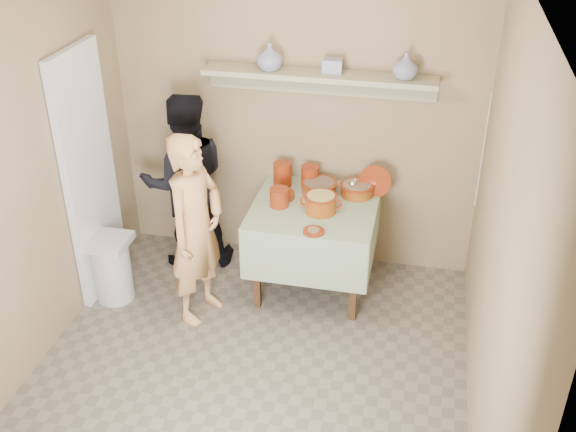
% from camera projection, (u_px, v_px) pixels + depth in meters
% --- Properties ---
extents(ground, '(3.50, 3.50, 0.00)m').
position_uv_depth(ground, '(244.00, 387.00, 4.62)').
color(ground, '#6D6456').
rests_on(ground, ground).
extents(tile_panel, '(0.06, 0.70, 2.00)m').
position_uv_depth(tile_panel, '(90.00, 176.00, 5.19)').
color(tile_panel, silver).
rests_on(tile_panel, ground).
extents(plate_stack_a, '(0.15, 0.15, 0.20)m').
position_uv_depth(plate_stack_a, '(282.00, 174.00, 5.53)').
color(plate_stack_a, maroon).
rests_on(plate_stack_a, serving_table).
extents(plate_stack_b, '(0.15, 0.15, 0.18)m').
position_uv_depth(plate_stack_b, '(310.00, 176.00, 5.53)').
color(plate_stack_b, maroon).
rests_on(plate_stack_b, serving_table).
extents(bowl_stack, '(0.15, 0.15, 0.15)m').
position_uv_depth(bowl_stack, '(279.00, 197.00, 5.23)').
color(bowl_stack, maroon).
rests_on(bowl_stack, serving_table).
extents(empty_bowl, '(0.18, 0.18, 0.05)m').
position_uv_depth(empty_bowl, '(284.00, 195.00, 5.37)').
color(empty_bowl, maroon).
rests_on(empty_bowl, serving_table).
extents(propped_lid, '(0.27, 0.09, 0.27)m').
position_uv_depth(propped_lid, '(375.00, 181.00, 5.38)').
color(propped_lid, maroon).
rests_on(propped_lid, serving_table).
extents(vase_right, '(0.21, 0.21, 0.20)m').
position_uv_depth(vase_right, '(406.00, 66.00, 4.92)').
color(vase_right, navy).
rests_on(vase_right, wall_shelf).
extents(vase_left, '(0.29, 0.29, 0.21)m').
position_uv_depth(vase_left, '(270.00, 57.00, 5.10)').
color(vase_left, navy).
rests_on(vase_left, wall_shelf).
extents(ceramic_box, '(0.15, 0.11, 0.11)m').
position_uv_depth(ceramic_box, '(332.00, 66.00, 5.07)').
color(ceramic_box, navy).
rests_on(ceramic_box, wall_shelf).
extents(person_cook, '(0.51, 0.63, 1.51)m').
position_uv_depth(person_cook, '(196.00, 230.00, 4.97)').
color(person_cook, tan).
rests_on(person_cook, ground).
extents(person_helper, '(0.93, 0.84, 1.54)m').
position_uv_depth(person_helper, '(186.00, 182.00, 5.60)').
color(person_helper, black).
rests_on(person_helper, ground).
extents(room_shell, '(3.04, 3.54, 2.62)m').
position_uv_depth(room_shell, '(234.00, 177.00, 3.82)').
color(room_shell, '#937C5A').
rests_on(room_shell, ground).
extents(serving_table, '(0.97, 0.97, 0.76)m').
position_uv_depth(serving_table, '(314.00, 218.00, 5.34)').
color(serving_table, '#4C2D16').
rests_on(serving_table, ground).
extents(cazuela_meat_a, '(0.30, 0.30, 0.10)m').
position_uv_depth(cazuela_meat_a, '(319.00, 186.00, 5.43)').
color(cazuela_meat_a, '#732902').
rests_on(cazuela_meat_a, serving_table).
extents(cazuela_meat_b, '(0.28, 0.28, 0.10)m').
position_uv_depth(cazuela_meat_b, '(357.00, 189.00, 5.40)').
color(cazuela_meat_b, '#732902').
rests_on(cazuela_meat_b, serving_table).
extents(ladle, '(0.08, 0.26, 0.19)m').
position_uv_depth(ladle, '(353.00, 184.00, 5.36)').
color(ladle, silver).
rests_on(ladle, cazuela_meat_b).
extents(cazuela_rice, '(0.33, 0.25, 0.14)m').
position_uv_depth(cazuela_rice, '(321.00, 202.00, 5.15)').
color(cazuela_rice, '#732902').
rests_on(cazuela_rice, serving_table).
extents(front_plate, '(0.16, 0.16, 0.03)m').
position_uv_depth(front_plate, '(314.00, 231.00, 4.92)').
color(front_plate, maroon).
rests_on(front_plate, serving_table).
extents(wall_shelf, '(1.80, 0.25, 0.21)m').
position_uv_depth(wall_shelf, '(319.00, 77.00, 5.15)').
color(wall_shelf, tan).
rests_on(wall_shelf, room_shell).
extents(trash_bin, '(0.32, 0.32, 0.56)m').
position_uv_depth(trash_bin, '(112.00, 268.00, 5.37)').
color(trash_bin, silver).
rests_on(trash_bin, ground).
extents(electrical_cord, '(0.01, 0.05, 0.90)m').
position_uv_depth(electrical_cord, '(483.00, 152.00, 4.98)').
color(electrical_cord, silver).
rests_on(electrical_cord, wall_shelf).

